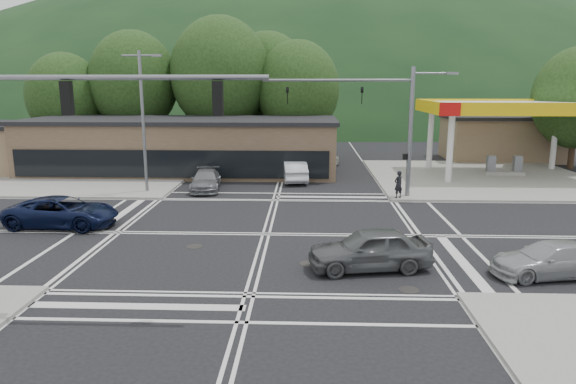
{
  "coord_description": "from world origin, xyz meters",
  "views": [
    {
      "loc": [
        1.93,
        -23.37,
        7.05
      ],
      "look_at": [
        0.93,
        3.08,
        1.4
      ],
      "focal_mm": 32.0,
      "sensor_mm": 36.0,
      "label": 1
    }
  ],
  "objects_px": {
    "car_grey_center": "(370,249)",
    "car_queue_b": "(327,159)",
    "car_blue_west": "(62,212)",
    "car_queue_a": "(294,171)",
    "car_silver_east": "(550,259)",
    "car_northbound": "(206,180)",
    "pedestrian": "(398,184)"
  },
  "relations": [
    {
      "from": "car_queue_b",
      "to": "car_grey_center",
      "type": "bearing_deg",
      "value": 100.31
    },
    {
      "from": "car_blue_west",
      "to": "car_queue_a",
      "type": "bearing_deg",
      "value": -39.47
    },
    {
      "from": "car_queue_a",
      "to": "car_northbound",
      "type": "relative_size",
      "value": 1.02
    },
    {
      "from": "car_silver_east",
      "to": "car_queue_a",
      "type": "bearing_deg",
      "value": -160.31
    },
    {
      "from": "car_queue_a",
      "to": "car_blue_west",
      "type": "bearing_deg",
      "value": 41.43
    },
    {
      "from": "car_queue_a",
      "to": "pedestrian",
      "type": "xyz_separation_m",
      "value": [
        6.5,
        -6.0,
        0.22
      ]
    },
    {
      "from": "car_blue_west",
      "to": "car_queue_b",
      "type": "bearing_deg",
      "value": -34.17
    },
    {
      "from": "car_grey_center",
      "to": "car_queue_b",
      "type": "xyz_separation_m",
      "value": [
        -0.7,
        24.19,
        -0.07
      ]
    },
    {
      "from": "car_queue_b",
      "to": "pedestrian",
      "type": "distance_m",
      "value": 12.79
    },
    {
      "from": "car_queue_a",
      "to": "car_grey_center",
      "type": "bearing_deg",
      "value": 93.83
    },
    {
      "from": "car_blue_west",
      "to": "car_northbound",
      "type": "height_order",
      "value": "car_blue_west"
    },
    {
      "from": "car_queue_a",
      "to": "pedestrian",
      "type": "distance_m",
      "value": 8.85
    },
    {
      "from": "car_grey_center",
      "to": "pedestrian",
      "type": "xyz_separation_m",
      "value": [
        3.15,
        12.0,
        0.18
      ]
    },
    {
      "from": "car_silver_east",
      "to": "pedestrian",
      "type": "height_order",
      "value": "pedestrian"
    },
    {
      "from": "car_blue_west",
      "to": "car_queue_a",
      "type": "height_order",
      "value": "car_queue_a"
    },
    {
      "from": "car_silver_east",
      "to": "car_queue_b",
      "type": "height_order",
      "value": "car_queue_b"
    },
    {
      "from": "car_queue_b",
      "to": "pedestrian",
      "type": "bearing_deg",
      "value": 116.18
    },
    {
      "from": "car_silver_east",
      "to": "pedestrian",
      "type": "relative_size",
      "value": 2.64
    },
    {
      "from": "car_queue_b",
      "to": "pedestrian",
      "type": "height_order",
      "value": "pedestrian"
    },
    {
      "from": "car_northbound",
      "to": "pedestrian",
      "type": "height_order",
      "value": "pedestrian"
    },
    {
      "from": "car_silver_east",
      "to": "car_blue_west",
      "type": "bearing_deg",
      "value": -114.23
    },
    {
      "from": "car_blue_west",
      "to": "car_queue_b",
      "type": "relative_size",
      "value": 1.25
    },
    {
      "from": "pedestrian",
      "to": "car_grey_center",
      "type": "bearing_deg",
      "value": 42.45
    },
    {
      "from": "car_northbound",
      "to": "car_queue_b",
      "type": "bearing_deg",
      "value": 42.46
    },
    {
      "from": "car_blue_west",
      "to": "car_queue_b",
      "type": "distance_m",
      "value": 23.33
    },
    {
      "from": "car_blue_west",
      "to": "car_queue_b",
      "type": "xyz_separation_m",
      "value": [
        13.9,
        18.74,
        -0.01
      ]
    },
    {
      "from": "car_northbound",
      "to": "pedestrian",
      "type": "xyz_separation_m",
      "value": [
        12.33,
        -2.62,
        0.32
      ]
    },
    {
      "from": "car_queue_b",
      "to": "car_silver_east",
      "type": "bearing_deg",
      "value": 115.17
    },
    {
      "from": "car_silver_east",
      "to": "car_northbound",
      "type": "distance_m",
      "value": 21.84
    },
    {
      "from": "car_blue_west",
      "to": "pedestrian",
      "type": "bearing_deg",
      "value": -67.34
    },
    {
      "from": "car_grey_center",
      "to": "car_blue_west",
      "type": "bearing_deg",
      "value": -119.92
    },
    {
      "from": "car_queue_b",
      "to": "car_northbound",
      "type": "bearing_deg",
      "value": 57.11
    }
  ]
}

